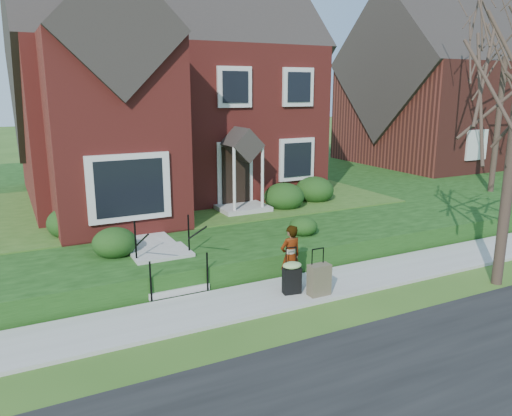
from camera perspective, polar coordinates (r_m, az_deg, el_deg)
ground at (r=11.65m, az=4.66°, el=-9.55°), size 120.00×120.00×0.00m
street at (r=8.35m, az=24.21°, el=-20.83°), size 60.00×6.00×0.01m
sidewalk at (r=11.63m, az=4.67°, el=-9.37°), size 60.00×1.60×0.08m
terrace at (r=22.62m, az=-1.11°, el=2.66°), size 44.00×20.00×0.60m
walkway at (r=14.98m, az=-13.76°, el=-2.08°), size 1.20×6.00×0.06m
main_house at (r=19.51m, az=-11.04°, el=15.34°), size 10.40×10.20×9.40m
neighbour_house at (r=29.57m, az=20.86°, el=13.99°), size 9.40×8.00×9.20m
front_steps at (r=12.10m, az=-10.20°, el=-6.41°), size 1.40×2.02×1.50m
foundation_shrubs at (r=15.61m, az=-3.47°, el=0.48°), size 9.75×4.54×0.98m
woman at (r=11.45m, az=3.95°, el=-5.55°), size 0.57×0.40×1.48m
suitcase_black at (r=11.23m, az=4.13°, el=-7.73°), size 0.49×0.43×1.06m
suitcase_olive at (r=11.23m, az=7.23°, el=-8.12°), size 0.49×0.28×1.06m
tree_gap at (r=21.48m, az=26.77°, el=16.54°), size 5.61×5.61×8.02m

